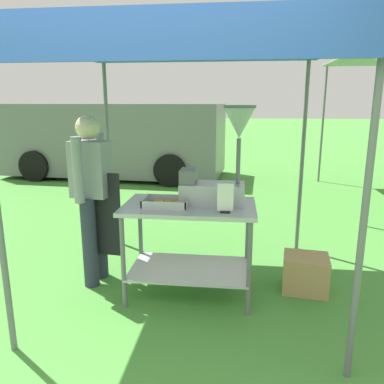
% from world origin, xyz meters
% --- Properties ---
extents(ground_plane, '(70.00, 70.00, 0.00)m').
position_xyz_m(ground_plane, '(0.00, 6.00, 0.00)').
color(ground_plane, '#478E38').
extents(stall_canopy, '(2.49, 2.40, 2.22)m').
position_xyz_m(stall_canopy, '(0.24, 1.32, 2.13)').
color(stall_canopy, slate).
rests_on(stall_canopy, ground).
extents(donut_cart, '(1.15, 0.69, 0.85)m').
position_xyz_m(donut_cart, '(0.24, 1.22, 0.62)').
color(donut_cart, '#B7B7BC').
rests_on(donut_cart, ground).
extents(donut_tray, '(0.39, 0.27, 0.07)m').
position_xyz_m(donut_tray, '(0.05, 1.14, 0.87)').
color(donut_tray, '#B7B7BC').
rests_on(donut_tray, donut_cart).
extents(donut_fryer, '(0.64, 0.28, 0.85)m').
position_xyz_m(donut_fryer, '(0.50, 1.29, 1.18)').
color(donut_fryer, '#B7B7BC').
rests_on(donut_fryer, donut_cart).
extents(menu_sign, '(0.13, 0.05, 0.24)m').
position_xyz_m(menu_sign, '(0.56, 1.01, 0.95)').
color(menu_sign, black).
rests_on(menu_sign, donut_cart).
extents(vendor, '(0.46, 0.54, 1.61)m').
position_xyz_m(vendor, '(-0.70, 1.37, 0.90)').
color(vendor, '#2D3347').
rests_on(vendor, ground).
extents(supply_crate, '(0.45, 0.40, 0.34)m').
position_xyz_m(supply_crate, '(1.31, 1.42, 0.17)').
color(supply_crate, tan).
rests_on(supply_crate, ground).
extents(van_grey, '(5.12, 2.34, 1.69)m').
position_xyz_m(van_grey, '(-2.23, 6.76, 0.88)').
color(van_grey, slate).
rests_on(van_grey, ground).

